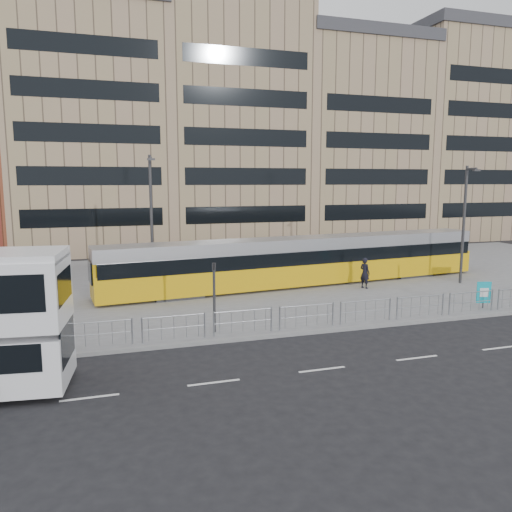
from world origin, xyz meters
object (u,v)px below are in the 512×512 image
object	(u,v)px
pedestrian	(365,273)
lamp_post_west	(151,217)
traffic_light_west	(214,288)
ad_panel	(484,293)
tram	(303,261)
lamp_post_east	(465,220)

from	to	relation	value
pedestrian	lamp_post_west	distance (m)	13.62
traffic_light_west	pedestrian	bearing A→B (deg)	37.87
ad_panel	lamp_post_west	bearing A→B (deg)	162.58
tram	lamp_post_west	bearing A→B (deg)	163.26
pedestrian	lamp_post_west	xyz separation A→B (m)	(-12.56, 3.95, 3.50)
ad_panel	lamp_post_east	world-z (taller)	lamp_post_east
traffic_light_west	lamp_post_east	size ratio (longest dim) A/B	0.41
tram	ad_panel	xyz separation A→B (m)	(6.69, -8.47, -0.71)
tram	ad_panel	world-z (taller)	tram
lamp_post_west	lamp_post_east	xyz separation A→B (m)	(19.33, -4.49, -0.31)
tram	traffic_light_west	world-z (taller)	traffic_light_west
lamp_post_west	lamp_post_east	world-z (taller)	lamp_post_west
tram	pedestrian	world-z (taller)	tram
ad_panel	lamp_post_west	xyz separation A→B (m)	(-16.01, 10.22, 3.64)
ad_panel	traffic_light_west	distance (m)	14.43
tram	traffic_light_west	size ratio (longest dim) A/B	8.42
tram	traffic_light_west	bearing A→B (deg)	-138.65
traffic_light_west	lamp_post_west	xyz separation A→B (m)	(-1.63, 10.12, 2.49)
ad_panel	pedestrian	xyz separation A→B (m)	(-3.45, 6.27, 0.14)
pedestrian	traffic_light_west	size ratio (longest dim) A/B	0.62
traffic_light_west	lamp_post_east	bearing A→B (deg)	26.08
tram	traffic_light_west	xyz separation A→B (m)	(-7.69, -8.37, 0.44)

